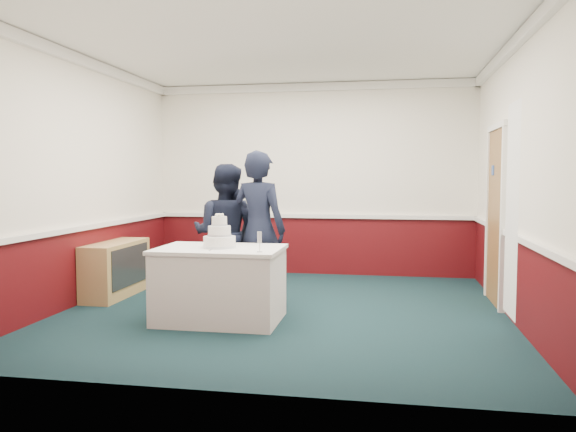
% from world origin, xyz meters
% --- Properties ---
extents(ground, '(5.00, 5.00, 0.00)m').
position_xyz_m(ground, '(0.00, 0.00, 0.00)').
color(ground, '#12262C').
rests_on(ground, ground).
extents(room_shell, '(5.00, 5.00, 3.00)m').
position_xyz_m(room_shell, '(0.08, 0.61, 1.97)').
color(room_shell, white).
rests_on(room_shell, ground).
extents(sideboard, '(0.41, 1.20, 0.70)m').
position_xyz_m(sideboard, '(-2.28, 0.39, 0.35)').
color(sideboard, tan).
rests_on(sideboard, ground).
extents(cake_table, '(1.32, 0.92, 0.79)m').
position_xyz_m(cake_table, '(-0.59, -0.59, 0.40)').
color(cake_table, white).
rests_on(cake_table, ground).
extents(wedding_cake, '(0.35, 0.35, 0.36)m').
position_xyz_m(wedding_cake, '(-0.59, -0.59, 0.90)').
color(wedding_cake, white).
rests_on(wedding_cake, cake_table).
extents(cake_knife, '(0.05, 0.22, 0.00)m').
position_xyz_m(cake_knife, '(-0.62, -0.79, 0.79)').
color(cake_knife, silver).
rests_on(cake_knife, cake_table).
extents(champagne_flute, '(0.05, 0.05, 0.21)m').
position_xyz_m(champagne_flute, '(-0.09, -0.87, 0.93)').
color(champagne_flute, silver).
rests_on(champagne_flute, cake_table).
extents(person_man, '(0.85, 0.68, 1.69)m').
position_xyz_m(person_man, '(-0.78, 0.27, 0.85)').
color(person_man, black).
rests_on(person_man, ground).
extents(person_woman, '(0.76, 0.60, 1.84)m').
position_xyz_m(person_woman, '(-0.32, 0.09, 0.92)').
color(person_woman, black).
rests_on(person_woman, ground).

